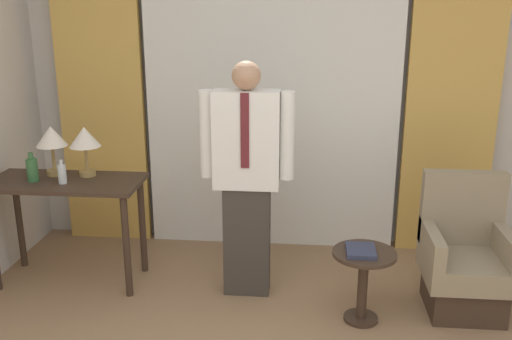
% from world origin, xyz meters
% --- Properties ---
extents(wall_back, '(10.00, 0.06, 2.70)m').
position_xyz_m(wall_back, '(0.00, 2.89, 1.35)').
color(wall_back, beige).
rests_on(wall_back, ground_plane).
extents(curtain_sheer_center, '(2.06, 0.06, 2.58)m').
position_xyz_m(curtain_sheer_center, '(0.00, 2.76, 1.29)').
color(curtain_sheer_center, white).
rests_on(curtain_sheer_center, ground_plane).
extents(curtain_drape_left, '(0.72, 0.06, 2.58)m').
position_xyz_m(curtain_drape_left, '(-1.43, 2.76, 1.29)').
color(curtain_drape_left, gold).
rests_on(curtain_drape_left, ground_plane).
extents(curtain_drape_right, '(0.72, 0.06, 2.58)m').
position_xyz_m(curtain_drape_right, '(1.43, 2.76, 1.29)').
color(curtain_drape_right, gold).
rests_on(curtain_drape_right, ground_plane).
extents(desk, '(1.10, 0.51, 0.79)m').
position_xyz_m(desk, '(-1.43, 1.93, 0.65)').
color(desk, '#38281E').
rests_on(desk, ground_plane).
extents(table_lamp_left, '(0.23, 0.23, 0.37)m').
position_xyz_m(table_lamp_left, '(-1.56, 2.05, 1.06)').
color(table_lamp_left, '#9E7F47').
rests_on(table_lamp_left, desk).
extents(table_lamp_right, '(0.23, 0.23, 0.37)m').
position_xyz_m(table_lamp_right, '(-1.31, 2.05, 1.06)').
color(table_lamp_right, '#9E7F47').
rests_on(table_lamp_right, desk).
extents(bottle_near_edge, '(0.06, 0.06, 0.17)m').
position_xyz_m(bottle_near_edge, '(-1.42, 1.86, 0.86)').
color(bottle_near_edge, silver).
rests_on(bottle_near_edge, desk).
extents(bottle_by_lamp, '(0.08, 0.08, 0.21)m').
position_xyz_m(bottle_by_lamp, '(-1.65, 1.89, 0.88)').
color(bottle_by_lamp, '#336638').
rests_on(bottle_by_lamp, desk).
extents(person, '(0.64, 0.21, 1.66)m').
position_xyz_m(person, '(-0.11, 1.88, 0.90)').
color(person, '#38332D').
rests_on(person, ground_plane).
extents(armchair, '(0.56, 0.56, 0.92)m').
position_xyz_m(armchair, '(1.37, 1.79, 0.33)').
color(armchair, '#38281E').
rests_on(armchair, ground_plane).
extents(side_table, '(0.41, 0.41, 0.49)m').
position_xyz_m(side_table, '(0.68, 1.56, 0.34)').
color(side_table, '#38281E').
rests_on(side_table, ground_plane).
extents(book, '(0.18, 0.22, 0.03)m').
position_xyz_m(book, '(0.65, 1.54, 0.51)').
color(book, '#2D334C').
rests_on(book, side_table).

